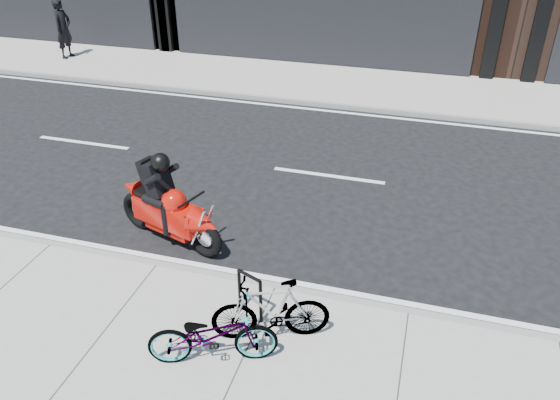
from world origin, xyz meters
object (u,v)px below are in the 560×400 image
(bike_rack, at_px, (250,292))
(bicycle_front, at_px, (213,335))
(motorcycle, at_px, (172,209))
(pedestrian, at_px, (63,29))
(bicycle_rear, at_px, (271,310))

(bike_rack, relative_size, bicycle_front, 0.45)
(bike_rack, height_order, motorcycle, motorcycle)
(bicycle_front, xyz_separation_m, pedestrian, (-10.01, 11.33, 0.53))
(bicycle_rear, relative_size, pedestrian, 0.82)
(bicycle_front, distance_m, motorcycle, 2.97)
(bicycle_front, relative_size, bicycle_rear, 1.04)
(bicycle_front, distance_m, bicycle_rear, 0.83)
(bicycle_front, height_order, bicycle_rear, bicycle_rear)
(pedestrian, bearing_deg, bicycle_rear, -133.00)
(bicycle_rear, bearing_deg, pedestrian, -155.72)
(motorcycle, bearing_deg, pedestrian, 150.64)
(bike_rack, bearing_deg, pedestrian, 134.37)
(bike_rack, distance_m, bicycle_front, 0.93)
(bicycle_rear, bearing_deg, bicycle_front, -64.91)
(bicycle_front, height_order, motorcycle, motorcycle)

